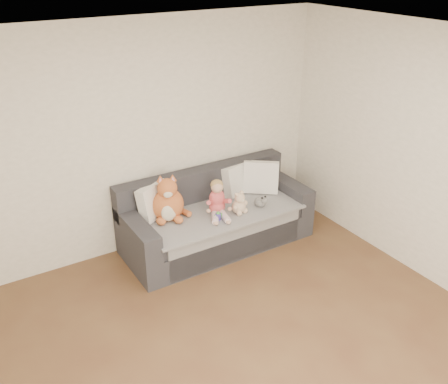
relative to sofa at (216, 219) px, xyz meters
name	(u,v)px	position (x,y,z in m)	size (l,w,h in m)	color
room_shell	(246,219)	(-0.69, -1.64, 0.99)	(5.00, 5.00, 5.00)	brown
sofa	(216,219)	(0.00, 0.00, 0.00)	(2.20, 0.94, 0.85)	#2D2D33
cushion_left	(154,201)	(-0.69, 0.18, 0.35)	(0.46, 0.36, 0.39)	silver
cushion_right_back	(237,179)	(0.42, 0.19, 0.35)	(0.44, 0.30, 0.38)	silver
cushion_right_front	(261,177)	(0.69, 0.06, 0.36)	(0.45, 0.41, 0.40)	silver
toddler	(218,200)	(-0.06, -0.15, 0.33)	(0.30, 0.42, 0.41)	#D14E49
plush_cat	(168,202)	(-0.58, 0.04, 0.36)	(0.42, 0.38, 0.55)	#BD592A
teddy_bear	(240,204)	(0.16, -0.26, 0.27)	(0.21, 0.16, 0.27)	#CEAD8E
plush_cow	(261,202)	(0.46, -0.26, 0.23)	(0.12, 0.19, 0.15)	white
sippy_cup	(218,216)	(-0.13, -0.28, 0.22)	(0.10, 0.06, 0.11)	#4C3CA5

